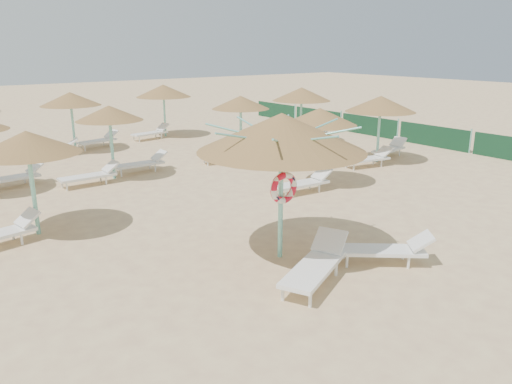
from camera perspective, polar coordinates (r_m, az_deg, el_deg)
ground at (r=11.47m, az=4.15°, el=-7.59°), size 120.00×120.00×0.00m
main_palapa at (r=10.73m, az=2.95°, el=6.76°), size 3.67×3.67×3.29m
lounger_main_a at (r=10.30m, az=6.92°, el=-8.17°), size 2.32×1.60×0.82m
lounger_main_b at (r=11.43m, az=14.86°, el=-6.31°), size 1.94×1.73×0.73m
palapa_field at (r=20.65m, az=-9.45°, el=9.61°), size 18.84×14.71×2.72m
windbreak_fence at (r=27.80m, az=12.85°, el=7.37°), size 0.08×19.84×1.10m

